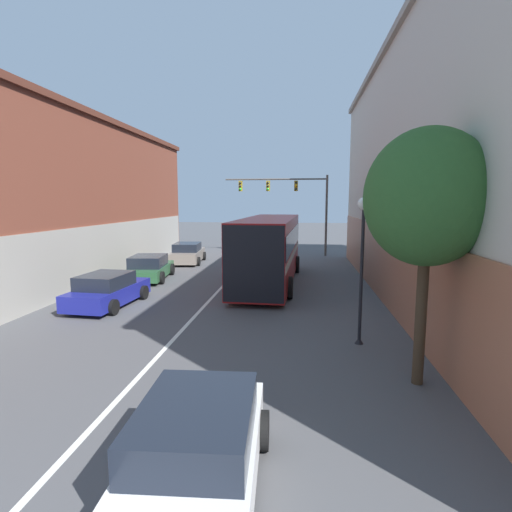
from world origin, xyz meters
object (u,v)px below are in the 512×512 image
object	(u,v)px
parked_car_left_far	(108,290)
traffic_signal_gantry	(292,196)
parked_car_left_mid	(188,253)
bus	(269,247)
street_lamp	(362,250)
hatchback_foreground	(194,458)
street_tree_near	(428,199)
parked_car_left_near	(149,268)

from	to	relation	value
parked_car_left_far	traffic_signal_gantry	distance (m)	18.34
parked_car_left_mid	traffic_signal_gantry	xyz separation A→B (m)	(7.10, 4.76, 4.02)
bus	traffic_signal_gantry	bearing A→B (deg)	-2.46
street_lamp	bus	bearing A→B (deg)	111.51
bus	street_lamp	xyz separation A→B (m)	(3.44, -8.73, 0.94)
bus	hatchback_foreground	xyz separation A→B (m)	(0.17, -15.54, -1.26)
traffic_signal_gantry	street_lamp	size ratio (longest dim) A/B	1.83
parked_car_left_mid	street_tree_near	distance (m)	20.85
street_tree_near	street_lamp	bearing A→B (deg)	111.25
parked_car_left_near	parked_car_left_far	xyz separation A→B (m)	(0.41, -5.60, 0.01)
parked_car_left_mid	parked_car_left_far	size ratio (longest dim) A/B	1.05
hatchback_foreground	parked_car_left_mid	bearing A→B (deg)	13.58
hatchback_foreground	street_lamp	xyz separation A→B (m)	(3.27, 6.81, 2.21)
traffic_signal_gantry	parked_car_left_far	bearing A→B (deg)	-113.50
hatchback_foreground	street_lamp	distance (m)	7.87
parked_car_left_near	parked_car_left_far	world-z (taller)	parked_car_left_far
bus	parked_car_left_far	bearing A→B (deg)	132.98
bus	parked_car_left_far	xyz separation A→B (m)	(-6.23, -5.38, -1.28)
street_lamp	street_tree_near	bearing A→B (deg)	-68.75
bus	street_lamp	distance (m)	9.43
hatchback_foreground	parked_car_left_far	world-z (taller)	hatchback_foreground
bus	parked_car_left_far	world-z (taller)	bus
traffic_signal_gantry	street_lamp	bearing A→B (deg)	-82.67
hatchback_foreground	street_tree_near	xyz separation A→B (m)	(4.27, 4.25, 3.69)
bus	street_tree_near	xyz separation A→B (m)	(4.43, -11.29, 2.42)
hatchback_foreground	parked_car_left_near	world-z (taller)	hatchback_foreground
street_lamp	street_tree_near	world-z (taller)	street_tree_near
parked_car_left_near	parked_car_left_mid	distance (m)	6.06
parked_car_left_near	parked_car_left_mid	world-z (taller)	parked_car_left_mid
traffic_signal_gantry	street_lamp	xyz separation A→B (m)	(2.54, -19.76, -1.82)
bus	parked_car_left_near	xyz separation A→B (m)	(-6.64, 0.22, -1.28)
bus	street_lamp	bearing A→B (deg)	-156.29
parked_car_left_mid	street_tree_near	bearing A→B (deg)	-154.21
bus	traffic_signal_gantry	world-z (taller)	traffic_signal_gantry
street_lamp	traffic_signal_gantry	bearing A→B (deg)	97.33
traffic_signal_gantry	street_lamp	world-z (taller)	traffic_signal_gantry
bus	parked_car_left_near	distance (m)	6.77
hatchback_foreground	parked_car_left_far	size ratio (longest dim) A/B	1.06
parked_car_left_mid	traffic_signal_gantry	distance (m)	9.45
street_lamp	street_tree_near	xyz separation A→B (m)	(0.99, -2.56, 1.48)
parked_car_left_mid	street_lamp	distance (m)	17.96
bus	parked_car_left_mid	xyz separation A→B (m)	(-6.20, 6.26, -1.26)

